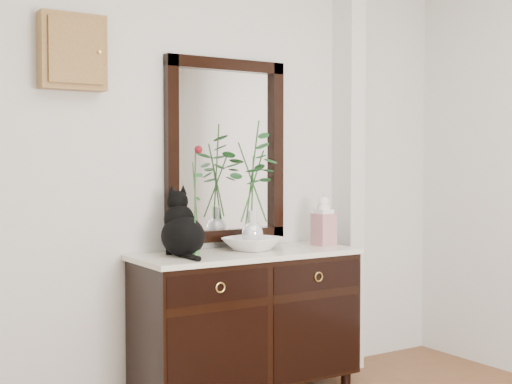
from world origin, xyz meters
TOP-DOWN VIEW (x-y plane):
  - wall_back at (0.00, 1.98)m, footprint 3.60×0.04m
  - pilaster at (1.00, 1.90)m, footprint 0.12×0.20m
  - sideboard at (0.10, 1.73)m, footprint 1.33×0.52m
  - wall_mirror at (0.10, 1.97)m, footprint 0.80×0.06m
  - key_cabinet at (-0.85, 1.94)m, footprint 0.35×0.10m
  - cat at (-0.30, 1.75)m, footprint 0.27×0.33m
  - lotus_bowl at (0.16, 1.76)m, footprint 0.42×0.42m
  - vase_branches at (0.16, 1.76)m, footprint 0.37×0.37m
  - bud_vase_rose at (-0.27, 1.66)m, footprint 0.09×0.09m
  - ginger_jar at (0.67, 1.74)m, footprint 0.12×0.12m

SIDE VIEW (x-z plane):
  - sideboard at x=0.10m, z-range 0.06..0.88m
  - lotus_bowl at x=0.16m, z-range 0.85..0.93m
  - ginger_jar at x=0.67m, z-range 0.85..1.17m
  - cat at x=-0.30m, z-range 0.85..1.22m
  - bud_vase_rose at x=-0.27m, z-range 0.85..1.47m
  - vase_branches at x=0.16m, z-range 0.87..1.62m
  - wall_back at x=0.00m, z-range 0.00..2.70m
  - pilaster at x=1.00m, z-range 0.00..2.70m
  - wall_mirror at x=0.10m, z-range 0.89..1.99m
  - key_cabinet at x=-0.85m, z-range 1.75..2.15m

